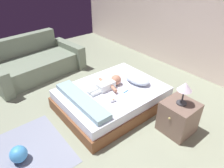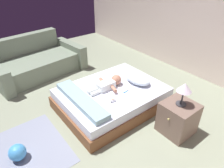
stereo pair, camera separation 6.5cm
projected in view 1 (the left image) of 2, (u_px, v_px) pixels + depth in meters
The scene contains 14 objects.
ground_plane at pixel (83, 130), 3.17m from camera, with size 8.00×8.00×0.00m, color gray.
wall_behind_bed at pixel (205, 10), 4.05m from camera, with size 8.00×0.12×2.82m, color beige.
bed at pixel (112, 98), 3.59m from camera, with size 1.36×1.80×0.37m.
pillow at pixel (137, 78), 3.66m from camera, with size 0.53×0.33×0.15m.
baby at pixel (109, 84), 3.50m from camera, with size 0.51×0.66×0.18m.
toothbrush at pixel (126, 91), 3.42m from camera, with size 0.03×0.12×0.02m.
couch at pixel (35, 63), 4.63m from camera, with size 1.36×2.07×0.82m.
nightstand at pixel (178, 117), 3.04m from camera, with size 0.46×0.49×0.51m.
lamp at pixel (185, 88), 2.76m from camera, with size 0.21×0.21×0.35m.
rug at pixel (22, 156), 2.74m from camera, with size 1.21×1.18×0.01m.
toy_ball at pixel (19, 154), 2.62m from camera, with size 0.23×0.23×0.23m, color #4397DF.
blanket at pixel (82, 100), 3.14m from camera, with size 1.22×0.26×0.09m.
toy_block at pixel (103, 82), 3.62m from camera, with size 0.09×0.09×0.07m.
baby_bottle at pixel (113, 100), 3.17m from camera, with size 0.06×0.10×0.07m.
Camera 1 is at (2.08, -1.12, 2.27)m, focal length 32.34 mm.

